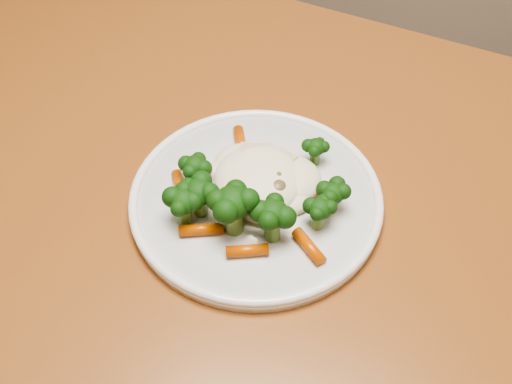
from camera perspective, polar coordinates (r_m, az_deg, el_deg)
dining_table at (r=0.78m, az=-2.64°, el=-4.81°), size 1.21×0.92×0.75m
plate at (r=0.68m, az=-0.00°, el=-0.75°), size 0.26×0.26×0.01m
meal at (r=0.65m, az=-0.42°, el=0.19°), size 0.19×0.18×0.05m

